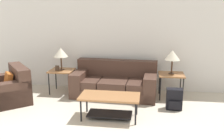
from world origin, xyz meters
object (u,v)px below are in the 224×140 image
(side_table_left, at_px, (62,72))
(table_lamp_left, at_px, (61,53))
(couch, at_px, (115,84))
(table_lamp_right, at_px, (172,56))
(armchair, at_px, (5,90))
(side_table_right, at_px, (171,76))
(coffee_table, at_px, (110,101))
(backpack, at_px, (174,99))

(side_table_left, height_order, table_lamp_left, table_lamp_left)
(couch, bearing_deg, table_lamp_right, 0.73)
(side_table_left, bearing_deg, table_lamp_right, 0.00)
(couch, relative_size, table_lamp_left, 3.68)
(armchair, bearing_deg, table_lamp_right, 12.86)
(side_table_right, bearing_deg, coffee_table, -133.03)
(couch, xyz_separation_m, table_lamp_left, (-1.34, 0.02, 0.72))
(couch, relative_size, side_table_right, 3.47)
(armchair, bearing_deg, side_table_left, 39.31)
(table_lamp_right, bearing_deg, couch, -179.27)
(side_table_right, relative_size, backpack, 1.31)
(coffee_table, xyz_separation_m, side_table_right, (1.25, 1.34, 0.19))
(couch, relative_size, coffee_table, 1.79)
(side_table_left, xyz_separation_m, table_lamp_right, (2.67, 0.00, 0.49))
(backpack, bearing_deg, coffee_table, -154.08)
(table_lamp_left, bearing_deg, coffee_table, -43.48)
(side_table_left, relative_size, table_lamp_left, 1.06)
(backpack, bearing_deg, side_table_right, 91.42)
(couch, distance_m, table_lamp_left, 1.52)
(coffee_table, height_order, table_lamp_right, table_lamp_right)
(armchair, distance_m, side_table_right, 3.80)
(armchair, relative_size, side_table_right, 2.51)
(table_lamp_left, distance_m, backpack, 2.89)
(side_table_right, distance_m, table_lamp_right, 0.49)
(coffee_table, bearing_deg, couch, 93.40)
(coffee_table, bearing_deg, side_table_left, 136.52)
(armchair, relative_size, coffee_table, 1.29)
(side_table_right, bearing_deg, side_table_left, 180.00)
(armchair, relative_size, backpack, 3.28)
(couch, height_order, side_table_left, couch)
(couch, xyz_separation_m, armchair, (-2.37, -0.83, -0.01))
(coffee_table, distance_m, table_lamp_left, 2.06)
(armchair, bearing_deg, backpack, 1.85)
(coffee_table, relative_size, table_lamp_left, 2.05)
(coffee_table, height_order, backpack, coffee_table)
(side_table_left, distance_m, table_lamp_right, 2.71)
(couch, xyz_separation_m, side_table_left, (-1.34, 0.02, 0.23))
(side_table_left, bearing_deg, backpack, -15.10)
(couch, relative_size, backpack, 4.55)
(table_lamp_right, bearing_deg, table_lamp_left, 180.00)
(couch, distance_m, table_lamp_right, 1.51)
(side_table_right, bearing_deg, backpack, -88.58)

